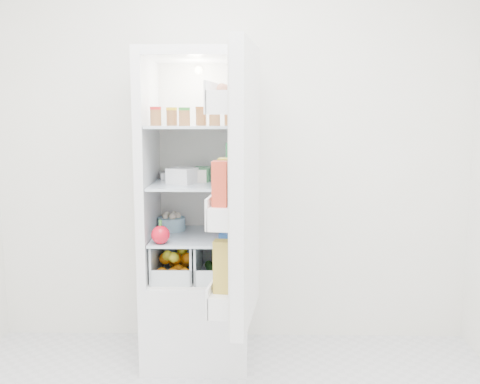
{
  "coord_description": "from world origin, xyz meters",
  "views": [
    {
      "loc": [
        0.12,
        -1.86,
        1.46
      ],
      "look_at": [
        0.06,
        0.95,
        1.04
      ],
      "focal_mm": 40.0,
      "sensor_mm": 36.0,
      "label": 1
    }
  ],
  "objects_px": {
    "refrigerator": "(198,246)",
    "mushroom_bowl": "(171,224)",
    "fridge_door": "(240,191)",
    "red_cabbage": "(224,220)"
  },
  "relations": [
    {
      "from": "refrigerator",
      "to": "mushroom_bowl",
      "type": "relative_size",
      "value": 10.75
    },
    {
      "from": "mushroom_bowl",
      "to": "red_cabbage",
      "type": "bearing_deg",
      "value": -8.74
    },
    {
      "from": "refrigerator",
      "to": "red_cabbage",
      "type": "distance_m",
      "value": 0.22
    },
    {
      "from": "refrigerator",
      "to": "mushroom_bowl",
      "type": "distance_m",
      "value": 0.21
    },
    {
      "from": "refrigerator",
      "to": "mushroom_bowl",
      "type": "bearing_deg",
      "value": 159.26
    },
    {
      "from": "mushroom_bowl",
      "to": "refrigerator",
      "type": "bearing_deg",
      "value": -20.74
    },
    {
      "from": "red_cabbage",
      "to": "mushroom_bowl",
      "type": "distance_m",
      "value": 0.33
    },
    {
      "from": "fridge_door",
      "to": "refrigerator",
      "type": "bearing_deg",
      "value": 29.41
    },
    {
      "from": "red_cabbage",
      "to": "fridge_door",
      "type": "xyz_separation_m",
      "value": [
        0.11,
        -0.65,
        0.27
      ]
    },
    {
      "from": "refrigerator",
      "to": "fridge_door",
      "type": "height_order",
      "value": "refrigerator"
    }
  ]
}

